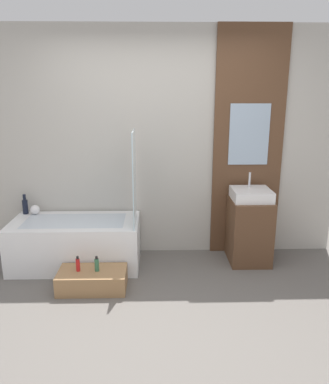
{
  "coord_description": "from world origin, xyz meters",
  "views": [
    {
      "loc": [
        -0.02,
        -2.71,
        1.9
      ],
      "look_at": [
        0.06,
        0.71,
        0.97
      ],
      "focal_mm": 35.0,
      "sensor_mm": 36.0,
      "label": 1
    }
  ],
  "objects_px": {
    "vase_tall_dark": "(25,206)",
    "bottle_soap_primary": "(78,264)",
    "sink": "(251,194)",
    "bottle_soap_secondary": "(97,264)",
    "bathtub": "(76,243)",
    "vase_round_light": "(35,210)",
    "wooden_step_bench": "(93,280)"
  },
  "relations": [
    {
      "from": "wooden_step_bench",
      "to": "vase_round_light",
      "type": "bearing_deg",
      "value": 134.19
    },
    {
      "from": "vase_tall_dark",
      "to": "bottle_soap_primary",
      "type": "bearing_deg",
      "value": -47.27
    },
    {
      "from": "vase_tall_dark",
      "to": "bottle_soap_secondary",
      "type": "xyz_separation_m",
      "value": [
        0.93,
        -0.81,
        -0.35
      ]
    },
    {
      "from": "vase_tall_dark",
      "to": "vase_round_light",
      "type": "xyz_separation_m",
      "value": [
        0.12,
        -0.02,
        -0.04
      ]
    },
    {
      "from": "vase_tall_dark",
      "to": "bathtub",
      "type": "bearing_deg",
      "value": -22.94
    },
    {
      "from": "vase_round_light",
      "to": "bottle_soap_primary",
      "type": "relative_size",
      "value": 0.69
    },
    {
      "from": "vase_round_light",
      "to": "vase_tall_dark",
      "type": "bearing_deg",
      "value": 168.95
    },
    {
      "from": "vase_tall_dark",
      "to": "sink",
      "type": "bearing_deg",
      "value": -4.25
    },
    {
      "from": "wooden_step_bench",
      "to": "bottle_soap_secondary",
      "type": "xyz_separation_m",
      "value": [
        0.05,
        -0.0,
        0.17
      ]
    },
    {
      "from": "bathtub",
      "to": "vase_round_light",
      "type": "bearing_deg",
      "value": 154.53
    },
    {
      "from": "sink",
      "to": "bathtub",
      "type": "bearing_deg",
      "value": -177.93
    },
    {
      "from": "bathtub",
      "to": "bottle_soap_primary",
      "type": "bearing_deg",
      "value": -76.75
    },
    {
      "from": "bathtub",
      "to": "bottle_soap_primary",
      "type": "height_order",
      "value": "bathtub"
    },
    {
      "from": "vase_tall_dark",
      "to": "bottle_soap_secondary",
      "type": "bearing_deg",
      "value": -40.99
    },
    {
      "from": "bottle_soap_primary",
      "to": "vase_tall_dark",
      "type": "bearing_deg",
      "value": 132.73
    },
    {
      "from": "bottle_soap_secondary",
      "to": "wooden_step_bench",
      "type": "bearing_deg",
      "value": 180.0
    },
    {
      "from": "sink",
      "to": "bottle_soap_secondary",
      "type": "distance_m",
      "value": 1.83
    },
    {
      "from": "bathtub",
      "to": "bottle_soap_primary",
      "type": "distance_m",
      "value": 0.56
    },
    {
      "from": "sink",
      "to": "vase_tall_dark",
      "type": "xyz_separation_m",
      "value": [
        -2.57,
        0.19,
        -0.17
      ]
    },
    {
      "from": "bathtub",
      "to": "vase_round_light",
      "type": "relative_size",
      "value": 12.96
    },
    {
      "from": "bottle_soap_primary",
      "to": "bottle_soap_secondary",
      "type": "relative_size",
      "value": 1.02
    },
    {
      "from": "wooden_step_bench",
      "to": "vase_tall_dark",
      "type": "relative_size",
      "value": 2.89
    },
    {
      "from": "bathtub",
      "to": "wooden_step_bench",
      "type": "xyz_separation_m",
      "value": [
        0.26,
        -0.55,
        -0.17
      ]
    },
    {
      "from": "wooden_step_bench",
      "to": "sink",
      "type": "distance_m",
      "value": 1.93
    },
    {
      "from": "bathtub",
      "to": "vase_round_light",
      "type": "height_order",
      "value": "vase_round_light"
    },
    {
      "from": "vase_tall_dark",
      "to": "bottle_soap_primary",
      "type": "xyz_separation_m",
      "value": [
        0.75,
        -0.81,
        -0.35
      ]
    },
    {
      "from": "wooden_step_bench",
      "to": "bathtub",
      "type": "bearing_deg",
      "value": 115.62
    },
    {
      "from": "vase_tall_dark",
      "to": "bottle_soap_primary",
      "type": "relative_size",
      "value": 1.49
    },
    {
      "from": "bottle_soap_secondary",
      "to": "sink",
      "type": "bearing_deg",
      "value": 20.62
    },
    {
      "from": "bathtub",
      "to": "vase_tall_dark",
      "type": "xyz_separation_m",
      "value": [
        -0.62,
        0.26,
        0.35
      ]
    },
    {
      "from": "sink",
      "to": "bottle_soap_secondary",
      "type": "bearing_deg",
      "value": -159.38
    },
    {
      "from": "bathtub",
      "to": "sink",
      "type": "bearing_deg",
      "value": 2.07
    }
  ]
}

